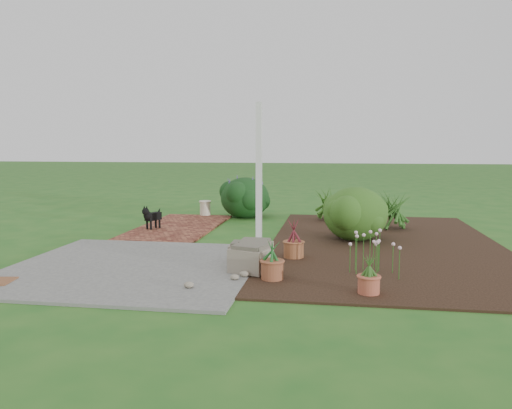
# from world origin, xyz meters

# --- Properties ---
(ground) EXTENTS (80.00, 80.00, 0.00)m
(ground) POSITION_xyz_m (0.00, 0.00, 0.00)
(ground) COLOR #24611E
(ground) RESTS_ON ground
(concrete_patio) EXTENTS (3.50, 3.50, 0.04)m
(concrete_patio) POSITION_xyz_m (-1.25, -1.75, 0.02)
(concrete_patio) COLOR #605F5D
(concrete_patio) RESTS_ON ground
(brick_path) EXTENTS (1.60, 3.50, 0.04)m
(brick_path) POSITION_xyz_m (-1.70, 1.75, 0.02)
(brick_path) COLOR maroon
(brick_path) RESTS_ON ground
(garden_bed) EXTENTS (4.00, 7.00, 0.03)m
(garden_bed) POSITION_xyz_m (2.50, 0.50, 0.01)
(garden_bed) COLOR black
(garden_bed) RESTS_ON ground
(veranda_post) EXTENTS (0.10, 0.10, 2.50)m
(veranda_post) POSITION_xyz_m (0.30, 0.10, 1.25)
(veranda_post) COLOR white
(veranda_post) RESTS_ON ground
(stone_trough_near) EXTENTS (0.61, 0.61, 0.32)m
(stone_trough_near) POSITION_xyz_m (0.48, -1.79, 0.20)
(stone_trough_near) COLOR gray
(stone_trough_near) RESTS_ON concrete_patio
(stone_trough_mid) EXTENTS (0.49, 0.49, 0.32)m
(stone_trough_mid) POSITION_xyz_m (0.48, -1.45, 0.20)
(stone_trough_mid) COLOR gray
(stone_trough_mid) RESTS_ON concrete_patio
(stone_trough_far) EXTENTS (0.40, 0.40, 0.26)m
(stone_trough_far) POSITION_xyz_m (0.27, -1.26, 0.17)
(stone_trough_far) COLOR gray
(stone_trough_far) RESTS_ON concrete_patio
(black_dog) EXTENTS (0.30, 0.50, 0.46)m
(black_dog) POSITION_xyz_m (-2.13, 1.30, 0.31)
(black_dog) COLOR black
(black_dog) RESTS_ON brick_path
(cream_ceramic_urn) EXTENTS (0.34, 0.34, 0.35)m
(cream_ceramic_urn) POSITION_xyz_m (-1.57, 3.45, 0.21)
(cream_ceramic_urn) COLOR beige
(cream_ceramic_urn) RESTS_ON brick_path
(evergreen_shrub) EXTENTS (1.27, 1.27, 1.00)m
(evergreen_shrub) POSITION_xyz_m (1.99, 0.87, 0.53)
(evergreen_shrub) COLOR #184315
(evergreen_shrub) RESTS_ON garden_bed
(agapanthus_clump_back) EXTENTS (1.26, 1.26, 0.90)m
(agapanthus_clump_back) POSITION_xyz_m (2.80, 2.20, 0.48)
(agapanthus_clump_back) COLOR #1C4410
(agapanthus_clump_back) RESTS_ON garden_bed
(agapanthus_clump_front) EXTENTS (1.28, 1.28, 0.86)m
(agapanthus_clump_front) POSITION_xyz_m (1.47, 3.25, 0.46)
(agapanthus_clump_front) COLOR #0A3C0B
(agapanthus_clump_front) RESTS_ON garden_bed
(pink_flower_patch) EXTENTS (1.06, 1.06, 0.57)m
(pink_flower_patch) POSITION_xyz_m (2.20, -1.49, 0.32)
(pink_flower_patch) COLOR #113D0F
(pink_flower_patch) RESTS_ON garden_bed
(terracotta_pot_bronze) EXTENTS (0.36, 0.36, 0.25)m
(terracotta_pot_bronze) POSITION_xyz_m (0.99, -0.81, 0.16)
(terracotta_pot_bronze) COLOR #9A5934
(terracotta_pot_bronze) RESTS_ON garden_bed
(terracotta_pot_small_left) EXTENTS (0.32, 0.32, 0.21)m
(terracotta_pot_small_left) POSITION_xyz_m (2.03, -2.56, 0.14)
(terracotta_pot_small_left) COLOR #B8573E
(terracotta_pot_small_left) RESTS_ON garden_bed
(terracotta_pot_small_right) EXTENTS (0.32, 0.32, 0.25)m
(terracotta_pot_small_right) POSITION_xyz_m (0.82, -2.12, 0.15)
(terracotta_pot_small_right) COLOR brown
(terracotta_pot_small_right) RESTS_ON garden_bed
(purple_flowering_bush) EXTENTS (1.53, 1.53, 1.01)m
(purple_flowering_bush) POSITION_xyz_m (-0.57, 3.52, 0.51)
(purple_flowering_bush) COLOR black
(purple_flowering_bush) RESTS_ON ground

